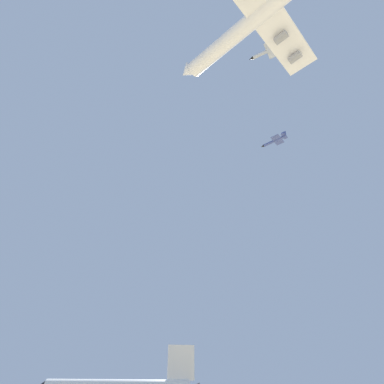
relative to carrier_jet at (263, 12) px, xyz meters
name	(u,v)px	position (x,y,z in m)	size (l,w,h in m)	color
carrier_jet	(263,12)	(0.00, 0.00, 0.00)	(57.10, 69.03, 18.72)	white
chase_jet_right_wing	(268,51)	(-10.39, -15.72, 3.86)	(12.79, 12.87, 4.00)	#999EA3
chase_jet_trailing	(275,141)	(-37.24, -62.56, 1.06)	(11.46, 13.93, 4.00)	#38478C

